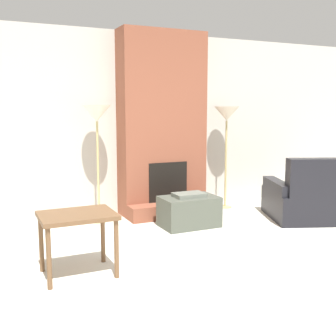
{
  "coord_description": "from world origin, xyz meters",
  "views": [
    {
      "loc": [
        -2.47,
        -2.46,
        1.53
      ],
      "look_at": [
        0.0,
        2.9,
        0.68
      ],
      "focal_mm": 45.0,
      "sensor_mm": 36.0,
      "label": 1
    }
  ],
  "objects_px": {
    "armchair": "(306,201)",
    "side_table": "(77,223)",
    "floor_lamp_right": "(227,118)",
    "ottoman": "(189,211)",
    "floor_lamp_left": "(97,119)"
  },
  "relations": [
    {
      "from": "floor_lamp_left",
      "to": "floor_lamp_right",
      "type": "relative_size",
      "value": 1.01
    },
    {
      "from": "armchair",
      "to": "floor_lamp_right",
      "type": "bearing_deg",
      "value": -38.8
    },
    {
      "from": "side_table",
      "to": "floor_lamp_right",
      "type": "distance_m",
      "value": 3.28
    },
    {
      "from": "armchair",
      "to": "side_table",
      "type": "xyz_separation_m",
      "value": [
        -3.28,
        -0.62,
        0.23
      ]
    },
    {
      "from": "armchair",
      "to": "side_table",
      "type": "relative_size",
      "value": 1.85
    },
    {
      "from": "armchair",
      "to": "floor_lamp_right",
      "type": "distance_m",
      "value": 1.67
    },
    {
      "from": "ottoman",
      "to": "side_table",
      "type": "bearing_deg",
      "value": -149.15
    },
    {
      "from": "floor_lamp_left",
      "to": "floor_lamp_right",
      "type": "height_order",
      "value": "floor_lamp_left"
    },
    {
      "from": "ottoman",
      "to": "floor_lamp_left",
      "type": "bearing_deg",
      "value": 144.76
    },
    {
      "from": "ottoman",
      "to": "floor_lamp_right",
      "type": "xyz_separation_m",
      "value": [
        1.0,
        0.7,
        1.17
      ]
    },
    {
      "from": "side_table",
      "to": "floor_lamp_left",
      "type": "distance_m",
      "value": 2.03
    },
    {
      "from": "side_table",
      "to": "floor_lamp_left",
      "type": "bearing_deg",
      "value": 68.64
    },
    {
      "from": "ottoman",
      "to": "side_table",
      "type": "xyz_separation_m",
      "value": [
        -1.66,
        -0.99,
        0.29
      ]
    },
    {
      "from": "ottoman",
      "to": "armchair",
      "type": "bearing_deg",
      "value": -13.04
    },
    {
      "from": "armchair",
      "to": "floor_lamp_right",
      "type": "height_order",
      "value": "floor_lamp_right"
    }
  ]
}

